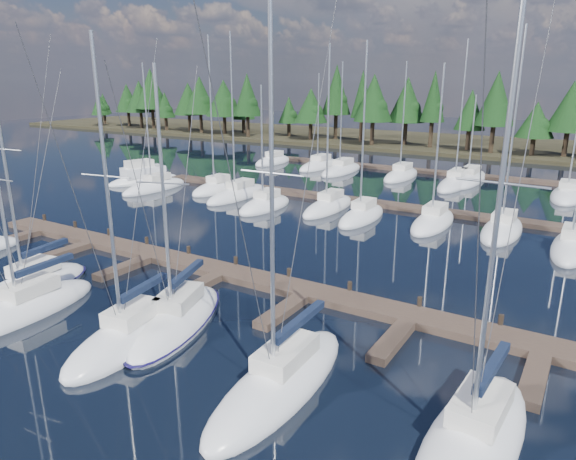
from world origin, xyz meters
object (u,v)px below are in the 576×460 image
Objects in this scene: front_sailboat_3 at (129,336)px; front_sailboat_5 at (280,381)px; front_sailboat_6 at (474,437)px; motor_yacht_left at (144,178)px; front_sailboat_4 at (177,320)px; front_sailboat_1 at (31,287)px; front_sailboat_2 at (26,308)px; main_dock at (220,275)px.

front_sailboat_3 is 8.01m from front_sailboat_5.
motor_yacht_left is at bearing 148.84° from front_sailboat_6.
motor_yacht_left is at bearing 139.09° from front_sailboat_4.
front_sailboat_2 is (2.50, -1.86, -0.00)m from front_sailboat_1.
front_sailboat_1 is 32.36m from motor_yacht_left.
front_sailboat_2 is 1.42× the size of motor_yacht_left.
front_sailboat_1 is 9.48m from front_sailboat_3.
front_sailboat_5 reaches higher than front_sailboat_3.
front_sailboat_5 is (17.39, -0.56, 0.01)m from front_sailboat_1.
front_sailboat_1 is at bearing 178.15° from front_sailboat_5.
front_sailboat_3 is 1.56× the size of motor_yacht_left.
front_sailboat_1 is 1.13× the size of front_sailboat_4.
front_sailboat_6 is at bearing -31.16° from motor_yacht_left.
motor_yacht_left is at bearing 127.09° from front_sailboat_2.
front_sailboat_2 is 22.27m from front_sailboat_6.
front_sailboat_1 is 24.70m from front_sailboat_6.
motor_yacht_left is (-18.81, 26.33, 0.19)m from front_sailboat_1.
front_sailboat_1 is at bearing -54.47° from motor_yacht_left.
front_sailboat_1 reaches higher than front_sailboat_2.
front_sailboat_4 reaches higher than main_dock.
front_sailboat_2 is 0.91× the size of front_sailboat_3.
front_sailboat_2 is at bearing -52.91° from motor_yacht_left.
front_sailboat_6 is (22.19, 1.89, 0.02)m from front_sailboat_2.
main_dock is at bearing 156.43° from front_sailboat_6.
front_sailboat_5 is (9.44, -7.90, 0.10)m from main_dock.
main_dock is 8.62m from front_sailboat_3.
front_sailboat_4 is (7.63, 3.12, -0.01)m from front_sailboat_2.
main_dock is at bearing 109.75° from front_sailboat_4.
main_dock is 18.27m from front_sailboat_6.
front_sailboat_5 is at bearing 4.27° from front_sailboat_3.
front_sailboat_6 reaches higher than front_sailboat_5.
front_sailboat_3 is at bearing -175.73° from front_sailboat_5.
front_sailboat_3 is 39.39m from motor_yacht_left.
front_sailboat_5 is (7.98, 0.60, 0.00)m from front_sailboat_3.
front_sailboat_1 reaches higher than main_dock.
front_sailboat_4 is at bearing 73.36° from front_sailboat_3.
main_dock is at bearing 42.71° from front_sailboat_1.
front_sailboat_2 is at bearing -174.22° from front_sailboat_3.
front_sailboat_5 is 7.33m from front_sailboat_6.
front_sailboat_5 is 0.97× the size of front_sailboat_6.
front_sailboat_1 reaches higher than front_sailboat_4.
motor_yacht_left reaches higher than main_dock.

